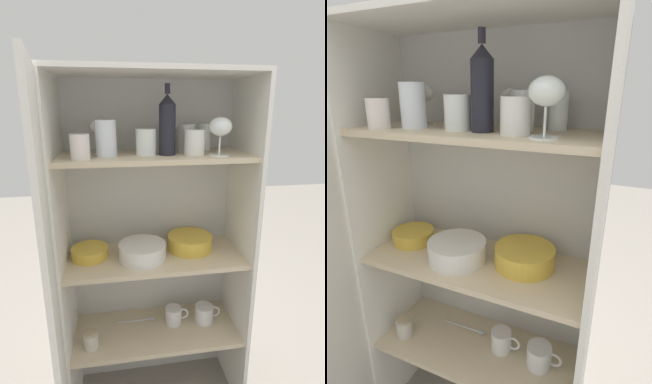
# 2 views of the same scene
# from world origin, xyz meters

# --- Properties ---
(cupboard_back_panel) EXTENTS (0.80, 0.02, 1.54)m
(cupboard_back_panel) POSITION_xyz_m (0.00, 0.33, 0.77)
(cupboard_back_panel) COLOR silver
(cupboard_back_panel) RESTS_ON ground_plane
(cupboard_side_left) EXTENTS (0.02, 0.35, 1.54)m
(cupboard_side_left) POSITION_xyz_m (-0.39, 0.16, 0.77)
(cupboard_side_left) COLOR white
(cupboard_side_left) RESTS_ON ground_plane
(cupboard_side_right) EXTENTS (0.02, 0.35, 1.54)m
(cupboard_side_right) POSITION_xyz_m (0.39, 0.16, 0.77)
(cupboard_side_right) COLOR white
(cupboard_side_right) RESTS_ON ground_plane
(cupboard_top_panel) EXTENTS (0.80, 0.35, 0.02)m
(cupboard_top_panel) POSITION_xyz_m (0.00, 0.16, 1.54)
(cupboard_top_panel) COLOR white
(cupboard_top_panel) RESTS_ON cupboard_side_left
(shelf_board_lower) EXTENTS (0.77, 0.32, 0.02)m
(shelf_board_lower) POSITION_xyz_m (0.00, 0.16, 0.38)
(shelf_board_lower) COLOR beige
(shelf_board_middle) EXTENTS (0.77, 0.32, 0.02)m
(shelf_board_middle) POSITION_xyz_m (0.00, 0.16, 0.77)
(shelf_board_middle) COLOR beige
(shelf_board_upper) EXTENTS (0.77, 0.32, 0.02)m
(shelf_board_upper) POSITION_xyz_m (0.00, 0.16, 1.22)
(shelf_board_upper) COLOR beige
(cupboard_door) EXTENTS (0.09, 0.40, 1.54)m
(cupboard_door) POSITION_xyz_m (-0.37, -0.21, 0.77)
(cupboard_door) COLOR silver
(cupboard_door) RESTS_ON ground_plane
(tumbler_glass_0) EXTENTS (0.08, 0.08, 0.10)m
(tumbler_glass_0) POSITION_xyz_m (-0.04, 0.13, 1.28)
(tumbler_glass_0) COLOR white
(tumbler_glass_0) RESTS_ON shelf_board_upper
(tumbler_glass_1) EXTENTS (0.06, 0.06, 0.11)m
(tumbler_glass_1) POSITION_xyz_m (0.23, 0.26, 1.29)
(tumbler_glass_1) COLOR white
(tumbler_glass_1) RESTS_ON shelf_board_upper
(tumbler_glass_2) EXTENTS (0.08, 0.08, 0.14)m
(tumbler_glass_2) POSITION_xyz_m (-0.19, 0.12, 1.30)
(tumbler_glass_2) COLOR white
(tumbler_glass_2) RESTS_ON shelf_board_upper
(tumbler_glass_3) EXTENTS (0.07, 0.07, 0.11)m
(tumbler_glass_3) POSITION_xyz_m (0.14, 0.20, 1.29)
(tumbler_glass_3) COLOR white
(tumbler_glass_3) RESTS_ON shelf_board_upper
(tumbler_glass_4) EXTENTS (0.08, 0.08, 0.10)m
(tumbler_glass_4) POSITION_xyz_m (0.15, 0.11, 1.28)
(tumbler_glass_4) COLOR white
(tumbler_glass_4) RESTS_ON shelf_board_upper
(tumbler_glass_5) EXTENTS (0.07, 0.07, 0.09)m
(tumbler_glass_5) POSITION_xyz_m (-0.28, 0.07, 1.28)
(tumbler_glass_5) COLOR silver
(tumbler_glass_5) RESTS_ON shelf_board_upper
(wine_glass_0) EXTENTS (0.07, 0.07, 0.12)m
(wine_glass_0) POSITION_xyz_m (0.08, 0.26, 1.32)
(wine_glass_0) COLOR silver
(wine_glass_0) RESTS_ON shelf_board_upper
(wine_glass_1) EXTENTS (0.09, 0.09, 0.15)m
(wine_glass_1) POSITION_xyz_m (0.24, 0.07, 1.34)
(wine_glass_1) COLOR white
(wine_glass_1) RESTS_ON shelf_board_upper
(wine_glass_2) EXTENTS (0.08, 0.08, 0.14)m
(wine_glass_2) POSITION_xyz_m (-0.22, 0.21, 1.33)
(wine_glass_2) COLOR white
(wine_glass_2) RESTS_ON shelf_board_upper
(wine_bottle) EXTENTS (0.07, 0.07, 0.27)m
(wine_bottle) POSITION_xyz_m (0.04, 0.13, 1.35)
(wine_bottle) COLOR black
(wine_bottle) RESTS_ON shelf_board_upper
(plate_stack_white) EXTENTS (0.20, 0.20, 0.07)m
(plate_stack_white) POSITION_xyz_m (-0.06, 0.14, 0.81)
(plate_stack_white) COLOR silver
(plate_stack_white) RESTS_ON shelf_board_middle
(mixing_bowl_large) EXTENTS (0.20, 0.20, 0.07)m
(mixing_bowl_large) POSITION_xyz_m (0.17, 0.20, 0.81)
(mixing_bowl_large) COLOR gold
(mixing_bowl_large) RESTS_ON shelf_board_middle
(serving_bowl_small) EXTENTS (0.16, 0.16, 0.05)m
(serving_bowl_small) POSITION_xyz_m (-0.29, 0.18, 0.80)
(serving_bowl_small) COLOR gold
(serving_bowl_small) RESTS_ON shelf_board_middle
(coffee_mug_primary) EXTENTS (0.13, 0.09, 0.08)m
(coffee_mug_primary) POSITION_xyz_m (0.25, 0.18, 0.43)
(coffee_mug_primary) COLOR white
(coffee_mug_primary) RESTS_ON shelf_board_lower
(coffee_mug_extra_1) EXTENTS (0.12, 0.08, 0.08)m
(coffee_mug_extra_1) POSITION_xyz_m (0.09, 0.19, 0.43)
(coffee_mug_extra_1) COLOR white
(coffee_mug_extra_1) RESTS_ON shelf_board_lower
(storage_jar) EXTENTS (0.07, 0.07, 0.08)m
(storage_jar) POSITION_xyz_m (-0.30, 0.09, 0.43)
(storage_jar) COLOR beige
(storage_jar) RESTS_ON shelf_board_lower
(serving_spoon) EXTENTS (0.19, 0.02, 0.01)m
(serving_spoon) POSITION_xyz_m (-0.07, 0.23, 0.39)
(serving_spoon) COLOR silver
(serving_spoon) RESTS_ON shelf_board_lower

